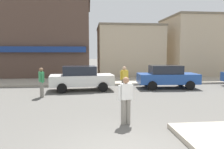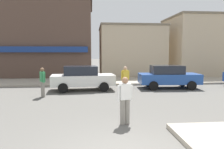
{
  "view_description": "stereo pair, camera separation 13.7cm",
  "coord_description": "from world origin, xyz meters",
  "px_view_note": "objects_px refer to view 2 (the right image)",
  "views": [
    {
      "loc": [
        -0.81,
        -4.6,
        2.42
      ],
      "look_at": [
        0.16,
        4.5,
        1.5
      ],
      "focal_mm": 35.0,
      "sensor_mm": 36.0,
      "label": 1
    },
    {
      "loc": [
        -0.67,
        -4.62,
        2.42
      ],
      "look_at": [
        0.16,
        4.5,
        1.5
      ],
      "focal_mm": 35.0,
      "sensor_mm": 36.0,
      "label": 2
    }
  ],
  "objects_px": {
    "pedestrian_crossing_far": "(125,99)",
    "pedestrian_crossing_near": "(43,81)",
    "parked_car_second": "(168,76)",
    "parked_car_nearest": "(82,78)",
    "pedestrian_kerb_side": "(125,79)"
  },
  "relations": [
    {
      "from": "pedestrian_crossing_far",
      "to": "pedestrian_kerb_side",
      "type": "xyz_separation_m",
      "value": [
        0.86,
        5.56,
        0.0
      ]
    },
    {
      "from": "pedestrian_crossing_far",
      "to": "pedestrian_crossing_near",
      "type": "bearing_deg",
      "value": 127.59
    },
    {
      "from": "parked_car_nearest",
      "to": "parked_car_second",
      "type": "distance_m",
      "value": 5.79
    },
    {
      "from": "parked_car_nearest",
      "to": "pedestrian_kerb_side",
      "type": "relative_size",
      "value": 2.57
    },
    {
      "from": "pedestrian_crossing_near",
      "to": "parked_car_nearest",
      "type": "bearing_deg",
      "value": 43.97
    },
    {
      "from": "pedestrian_crossing_far",
      "to": "parked_car_nearest",
      "type": "bearing_deg",
      "value": 103.97
    },
    {
      "from": "pedestrian_crossing_near",
      "to": "pedestrian_crossing_far",
      "type": "distance_m",
      "value": 6.21
    },
    {
      "from": "parked_car_second",
      "to": "pedestrian_crossing_far",
      "type": "relative_size",
      "value": 2.54
    },
    {
      "from": "pedestrian_crossing_near",
      "to": "pedestrian_crossing_far",
      "type": "bearing_deg",
      "value": -52.41
    },
    {
      "from": "parked_car_nearest",
      "to": "pedestrian_crossing_far",
      "type": "bearing_deg",
      "value": -76.03
    },
    {
      "from": "parked_car_second",
      "to": "pedestrian_crossing_near",
      "type": "relative_size",
      "value": 2.54
    },
    {
      "from": "pedestrian_crossing_near",
      "to": "pedestrian_crossing_far",
      "type": "xyz_separation_m",
      "value": [
        3.79,
        -4.92,
        0.0
      ]
    },
    {
      "from": "pedestrian_kerb_side",
      "to": "parked_car_second",
      "type": "bearing_deg",
      "value": 26.32
    },
    {
      "from": "parked_car_nearest",
      "to": "pedestrian_crossing_near",
      "type": "distance_m",
      "value": 2.87
    },
    {
      "from": "pedestrian_crossing_near",
      "to": "pedestrian_kerb_side",
      "type": "distance_m",
      "value": 4.69
    }
  ]
}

